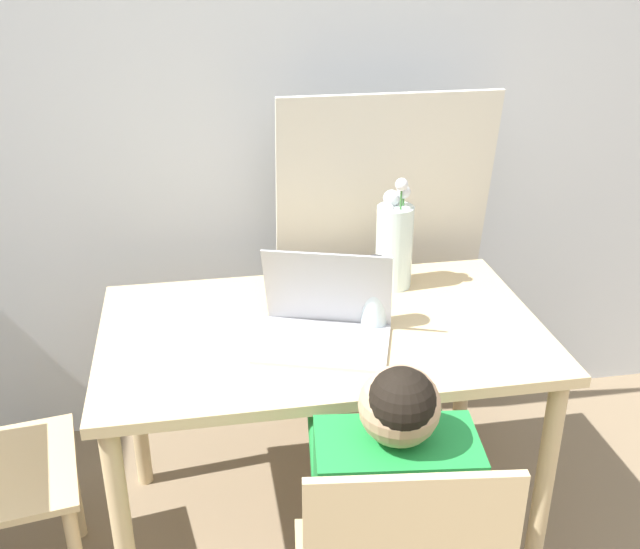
{
  "coord_description": "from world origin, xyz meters",
  "views": [
    {
      "loc": [
        -0.15,
        -0.18,
        1.7
      ],
      "look_at": [
        0.15,
        1.52,
        0.89
      ],
      "focal_mm": 42.0,
      "sensor_mm": 36.0,
      "label": 1
    }
  ],
  "objects_px": {
    "laptop": "(325,320)",
    "water_bottle": "(375,294)",
    "flower_vase": "(394,243)",
    "person_seated": "(390,503)"
  },
  "relations": [
    {
      "from": "flower_vase",
      "to": "water_bottle",
      "type": "xyz_separation_m",
      "value": [
        -0.12,
        -0.24,
        -0.04
      ]
    },
    {
      "from": "person_seated",
      "to": "water_bottle",
      "type": "bearing_deg",
      "value": -92.95
    },
    {
      "from": "water_bottle",
      "to": "laptop",
      "type": "bearing_deg",
      "value": -162.2
    },
    {
      "from": "person_seated",
      "to": "flower_vase",
      "type": "bearing_deg",
      "value": -98.1
    },
    {
      "from": "laptop",
      "to": "water_bottle",
      "type": "relative_size",
      "value": 1.96
    },
    {
      "from": "laptop",
      "to": "flower_vase",
      "type": "height_order",
      "value": "flower_vase"
    },
    {
      "from": "person_seated",
      "to": "flower_vase",
      "type": "height_order",
      "value": "flower_vase"
    },
    {
      "from": "flower_vase",
      "to": "person_seated",
      "type": "bearing_deg",
      "value": -105.04
    },
    {
      "from": "laptop",
      "to": "person_seated",
      "type": "bearing_deg",
      "value": -66.94
    },
    {
      "from": "laptop",
      "to": "water_bottle",
      "type": "xyz_separation_m",
      "value": [
        0.14,
        0.05,
        0.04
      ]
    }
  ]
}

